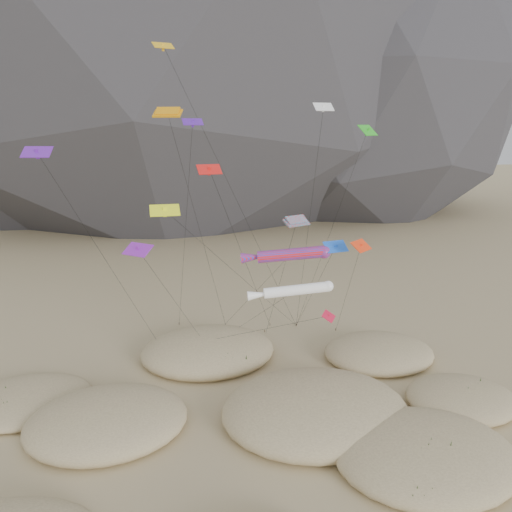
{
  "coord_description": "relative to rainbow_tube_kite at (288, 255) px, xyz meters",
  "views": [
    {
      "loc": [
        -9.48,
        -31.77,
        24.34
      ],
      "look_at": [
        1.3,
        12.0,
        12.57
      ],
      "focal_mm": 35.0,
      "sensor_mm": 36.0,
      "label": 1
    }
  ],
  "objects": [
    {
      "name": "orange_parafoil",
      "position": [
        -10.34,
        1.95,
        12.48
      ],
      "size": [
        8.23,
        11.79,
        25.95
      ],
      "color": "orange",
      "rests_on": "ground"
    },
    {
      "name": "multi_parafoil",
      "position": [
        -0.07,
        -2.51,
        3.52
      ],
      "size": [
        2.56,
        14.63,
        16.81
      ],
      "color": "red",
      "rests_on": "ground"
    },
    {
      "name": "rainbow_tube_kite",
      "position": [
        0.0,
        0.0,
        0.0
      ],
      "size": [
        8.24,
        15.21,
        13.6
      ],
      "color": "#FF1D1A",
      "rests_on": "ground"
    },
    {
      "name": "ground",
      "position": [
        -4.21,
        -11.41,
        -12.66
      ],
      "size": [
        500.0,
        500.0,
        0.0
      ],
      "primitive_type": "plane",
      "color": "#CCB789",
      "rests_on": "ground"
    },
    {
      "name": "kite_stakes",
      "position": [
        -1.87,
        11.32,
        -12.51
      ],
      "size": [
        21.07,
        7.68,
        0.3
      ],
      "color": "#3F2D1E",
      "rests_on": "ground"
    },
    {
      "name": "dunes",
      "position": [
        -5.99,
        -7.49,
        -11.95
      ],
      "size": [
        49.86,
        38.59,
        3.81
      ],
      "color": "#CCB789",
      "rests_on": "ground"
    },
    {
      "name": "dune_grass",
      "position": [
        -5.37,
        -7.93,
        -11.82
      ],
      "size": [
        44.56,
        30.13,
        1.5
      ],
      "color": "black",
      "rests_on": "ground"
    },
    {
      "name": "delta_kites",
      "position": [
        -3.73,
        -0.14,
        5.5
      ],
      "size": [
        32.47,
        21.54,
        30.9
      ],
      "color": "purple",
      "rests_on": "ground"
    },
    {
      "name": "white_tube_kite",
      "position": [
        -1.24,
        -5.44,
        -1.66
      ],
      "size": [
        7.33,
        18.46,
        11.73
      ],
      "color": "white",
      "rests_on": "ground"
    }
  ]
}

